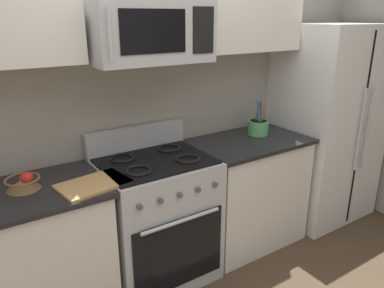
# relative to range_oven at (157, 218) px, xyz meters

# --- Properties ---
(wall_back) EXTENTS (8.00, 0.10, 2.60)m
(wall_back) POSITION_rel_range_oven_xyz_m (0.00, 0.37, 0.83)
(wall_back) COLOR #9E998E
(wall_back) RESTS_ON ground
(counter_left) EXTENTS (0.91, 0.61, 0.91)m
(counter_left) POSITION_rel_range_oven_xyz_m (-0.85, -0.00, -0.02)
(counter_left) COLOR silver
(counter_left) RESTS_ON ground
(range_oven) EXTENTS (0.76, 0.65, 1.09)m
(range_oven) POSITION_rel_range_oven_xyz_m (0.00, 0.00, 0.00)
(range_oven) COLOR #B2B5BA
(range_oven) RESTS_ON ground
(counter_right) EXTENTS (0.93, 0.61, 0.91)m
(counter_right) POSITION_rel_range_oven_xyz_m (0.85, -0.00, -0.02)
(counter_right) COLOR silver
(counter_right) RESTS_ON ground
(refrigerator) EXTENTS (0.89, 0.72, 1.78)m
(refrigerator) POSITION_rel_range_oven_xyz_m (1.79, -0.02, 0.42)
(refrigerator) COLOR silver
(refrigerator) RESTS_ON ground
(microwave) EXTENTS (0.75, 0.44, 0.39)m
(microwave) POSITION_rel_range_oven_xyz_m (-0.00, 0.03, 1.29)
(microwave) COLOR #B2B5BA
(utensil_crock) EXTENTS (0.17, 0.17, 0.30)m
(utensil_crock) POSITION_rel_range_oven_xyz_m (1.01, 0.07, 0.51)
(utensil_crock) COLOR #59AD66
(utensil_crock) RESTS_ON counter_right
(fruit_basket) EXTENTS (0.19, 0.19, 0.10)m
(fruit_basket) POSITION_rel_range_oven_xyz_m (-0.82, 0.04, 0.48)
(fruit_basket) COLOR brown
(fruit_basket) RESTS_ON counter_left
(cutting_board) EXTENTS (0.43, 0.32, 0.02)m
(cutting_board) POSITION_rel_range_oven_xyz_m (-0.47, -0.14, 0.44)
(cutting_board) COLOR tan
(cutting_board) RESTS_ON counter_left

